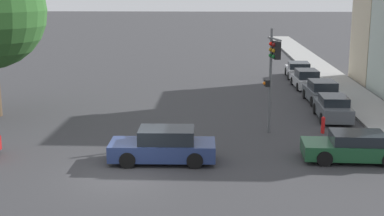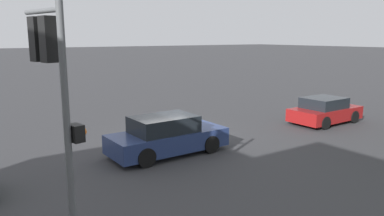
# 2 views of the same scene
# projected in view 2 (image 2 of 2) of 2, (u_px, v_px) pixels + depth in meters

# --- Properties ---
(ground_plane) EXTENTS (300.00, 300.00, 0.00)m
(ground_plane) POSITION_uv_depth(u_px,v_px,m) (172.00, 138.00, 17.29)
(ground_plane) COLOR #333335
(traffic_signal) EXTENTS (0.79, 1.57, 5.61)m
(traffic_signal) POSITION_uv_depth(u_px,v_px,m) (55.00, 74.00, 7.44)
(traffic_signal) COLOR #515456
(traffic_signal) RESTS_ON ground_plane
(crossing_car_0) EXTENTS (4.77, 2.10, 1.56)m
(crossing_car_0) POSITION_uv_depth(u_px,v_px,m) (167.00, 136.00, 14.79)
(crossing_car_0) COLOR navy
(crossing_car_0) RESTS_ON ground_plane
(crossing_car_2) EXTENTS (4.11, 2.12, 1.40)m
(crossing_car_2) POSITION_uv_depth(u_px,v_px,m) (325.00, 111.00, 20.14)
(crossing_car_2) COLOR maroon
(crossing_car_2) RESTS_ON ground_plane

